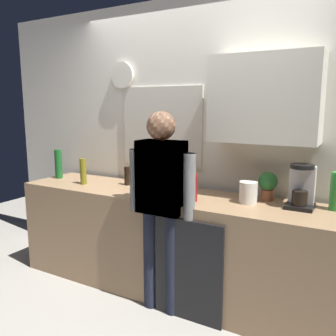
{
  "coord_description": "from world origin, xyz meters",
  "views": [
    {
      "loc": [
        1.34,
        -2.28,
        1.64
      ],
      "look_at": [
        -0.08,
        0.25,
        1.12
      ],
      "focal_mm": 37.67,
      "sensor_mm": 36.0,
      "label": 1
    }
  ],
  "objects_px": {
    "coffee_maker": "(301,188)",
    "bottle_green_wine": "(59,164)",
    "bottle_amber_beer": "(149,185)",
    "person_at_sink": "(161,196)",
    "storage_canister": "(248,192)",
    "person_guest": "(161,196)",
    "bottle_dark_sauce": "(127,176)",
    "bottle_clear_soda": "(336,191)",
    "bottle_red_vinegar": "(193,187)",
    "potted_plant": "(268,184)",
    "bottle_olive_oil": "(83,171)"
  },
  "relations": [
    {
      "from": "bottle_olive_oil",
      "to": "bottle_amber_beer",
      "type": "relative_size",
      "value": 1.09
    },
    {
      "from": "coffee_maker",
      "to": "bottle_dark_sauce",
      "type": "height_order",
      "value": "coffee_maker"
    },
    {
      "from": "bottle_olive_oil",
      "to": "storage_canister",
      "type": "xyz_separation_m",
      "value": [
        1.59,
        0.11,
        -0.04
      ]
    },
    {
      "from": "bottle_olive_oil",
      "to": "bottle_amber_beer",
      "type": "height_order",
      "value": "bottle_olive_oil"
    },
    {
      "from": "coffee_maker",
      "to": "bottle_amber_beer",
      "type": "xyz_separation_m",
      "value": [
        -1.12,
        -0.34,
        -0.03
      ]
    },
    {
      "from": "coffee_maker",
      "to": "person_at_sink",
      "type": "relative_size",
      "value": 0.21
    },
    {
      "from": "bottle_dark_sauce",
      "to": "potted_plant",
      "type": "xyz_separation_m",
      "value": [
        1.31,
        0.1,
        0.04
      ]
    },
    {
      "from": "bottle_clear_soda",
      "to": "storage_canister",
      "type": "height_order",
      "value": "bottle_clear_soda"
    },
    {
      "from": "bottle_amber_beer",
      "to": "bottle_red_vinegar",
      "type": "relative_size",
      "value": 1.05
    },
    {
      "from": "coffee_maker",
      "to": "storage_canister",
      "type": "bearing_deg",
      "value": -168.43
    },
    {
      "from": "bottle_green_wine",
      "to": "person_at_sink",
      "type": "xyz_separation_m",
      "value": [
        1.43,
        -0.32,
        -0.09
      ]
    },
    {
      "from": "bottle_red_vinegar",
      "to": "potted_plant",
      "type": "height_order",
      "value": "potted_plant"
    },
    {
      "from": "bottle_clear_soda",
      "to": "person_guest",
      "type": "relative_size",
      "value": 0.17
    },
    {
      "from": "bottle_green_wine",
      "to": "bottle_amber_beer",
      "type": "height_order",
      "value": "bottle_green_wine"
    },
    {
      "from": "coffee_maker",
      "to": "bottle_green_wine",
      "type": "relative_size",
      "value": 1.1
    },
    {
      "from": "storage_canister",
      "to": "person_guest",
      "type": "relative_size",
      "value": 0.11
    },
    {
      "from": "bottle_olive_oil",
      "to": "potted_plant",
      "type": "xyz_separation_m",
      "value": [
        1.7,
        0.27,
        0.01
      ]
    },
    {
      "from": "bottle_dark_sauce",
      "to": "bottle_green_wine",
      "type": "bearing_deg",
      "value": -174.06
    },
    {
      "from": "bottle_olive_oil",
      "to": "person_at_sink",
      "type": "bearing_deg",
      "value": -12.79
    },
    {
      "from": "bottle_clear_soda",
      "to": "bottle_dark_sauce",
      "type": "xyz_separation_m",
      "value": [
        -1.81,
        -0.06,
        -0.05
      ]
    },
    {
      "from": "bottle_amber_beer",
      "to": "bottle_dark_sauce",
      "type": "xyz_separation_m",
      "value": [
        -0.45,
        0.32,
        -0.03
      ]
    },
    {
      "from": "coffee_maker",
      "to": "bottle_amber_beer",
      "type": "distance_m",
      "value": 1.17
    },
    {
      "from": "person_at_sink",
      "to": "bottle_dark_sauce",
      "type": "bearing_deg",
      "value": 132.53
    },
    {
      "from": "bottle_red_vinegar",
      "to": "coffee_maker",
      "type": "bearing_deg",
      "value": 16.45
    },
    {
      "from": "potted_plant",
      "to": "person_guest",
      "type": "bearing_deg",
      "value": -144.06
    },
    {
      "from": "bottle_clear_soda",
      "to": "bottle_olive_oil",
      "type": "bearing_deg",
      "value": -173.73
    },
    {
      "from": "bottle_olive_oil",
      "to": "storage_canister",
      "type": "bearing_deg",
      "value": 4.12
    },
    {
      "from": "coffee_maker",
      "to": "bottle_green_wine",
      "type": "distance_m",
      "value": 2.39
    },
    {
      "from": "bottle_olive_oil",
      "to": "potted_plant",
      "type": "bearing_deg",
      "value": 9.15
    },
    {
      "from": "coffee_maker",
      "to": "bottle_dark_sauce",
      "type": "xyz_separation_m",
      "value": [
        -1.57,
        -0.01,
        -0.06
      ]
    },
    {
      "from": "bottle_red_vinegar",
      "to": "potted_plant",
      "type": "bearing_deg",
      "value": 31.46
    },
    {
      "from": "bottle_olive_oil",
      "to": "bottle_clear_soda",
      "type": "xyz_separation_m",
      "value": [
        2.2,
        0.24,
        0.02
      ]
    },
    {
      "from": "potted_plant",
      "to": "person_at_sink",
      "type": "height_order",
      "value": "person_at_sink"
    },
    {
      "from": "bottle_green_wine",
      "to": "person_at_sink",
      "type": "height_order",
      "value": "person_at_sink"
    },
    {
      "from": "storage_canister",
      "to": "person_at_sink",
      "type": "xyz_separation_m",
      "value": [
        -0.58,
        -0.34,
        -0.03
      ]
    },
    {
      "from": "bottle_dark_sauce",
      "to": "storage_canister",
      "type": "relative_size",
      "value": 1.06
    },
    {
      "from": "coffee_maker",
      "to": "bottle_green_wine",
      "type": "xyz_separation_m",
      "value": [
        -2.39,
        -0.1,
        0.0
      ]
    },
    {
      "from": "bottle_dark_sauce",
      "to": "bottle_red_vinegar",
      "type": "distance_m",
      "value": 0.83
    },
    {
      "from": "bottle_olive_oil",
      "to": "bottle_dark_sauce",
      "type": "height_order",
      "value": "bottle_olive_oil"
    },
    {
      "from": "potted_plant",
      "to": "person_at_sink",
      "type": "bearing_deg",
      "value": -144.06
    },
    {
      "from": "bottle_red_vinegar",
      "to": "bottle_olive_oil",
      "type": "bearing_deg",
      "value": 178.19
    },
    {
      "from": "bottle_amber_beer",
      "to": "storage_canister",
      "type": "relative_size",
      "value": 1.35
    },
    {
      "from": "bottle_clear_soda",
      "to": "person_at_sink",
      "type": "distance_m",
      "value": 1.28
    },
    {
      "from": "bottle_green_wine",
      "to": "potted_plant",
      "type": "relative_size",
      "value": 1.3
    },
    {
      "from": "coffee_maker",
      "to": "person_guest",
      "type": "distance_m",
      "value": 1.05
    },
    {
      "from": "bottle_amber_beer",
      "to": "person_guest",
      "type": "bearing_deg",
      "value": -27.17
    },
    {
      "from": "bottle_amber_beer",
      "to": "bottle_red_vinegar",
      "type": "bearing_deg",
      "value": 17.57
    },
    {
      "from": "coffee_maker",
      "to": "bottle_clear_soda",
      "type": "distance_m",
      "value": 0.24
    },
    {
      "from": "bottle_dark_sauce",
      "to": "potted_plant",
      "type": "relative_size",
      "value": 0.78
    },
    {
      "from": "bottle_dark_sauce",
      "to": "person_at_sink",
      "type": "bearing_deg",
      "value": -33.38
    }
  ]
}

